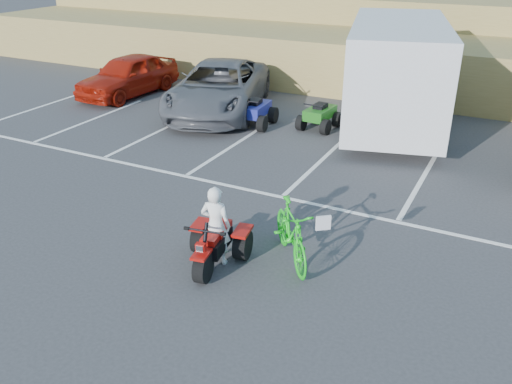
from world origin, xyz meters
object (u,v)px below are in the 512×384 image
at_px(green_dirt_bike, 291,233).
at_px(quad_atv_blue, 255,125).
at_px(red_trike_atv, 214,266).
at_px(rider, 216,225).
at_px(red_car, 128,75).
at_px(quad_atv_green, 319,128).
at_px(cargo_trailer, 396,72).
at_px(grey_pickup, 218,88).

xyz_separation_m(green_dirt_bike, quad_atv_blue, (-4.26, 6.85, -0.58)).
bearing_deg(red_trike_atv, rider, 90.00).
distance_m(red_trike_atv, rider, 0.78).
bearing_deg(rider, quad_atv_blue, -77.94).
distance_m(red_car, quad_atv_green, 8.01).
bearing_deg(cargo_trailer, grey_pickup, 176.92).
bearing_deg(red_car, grey_pickup, -1.69).
xyz_separation_m(rider, quad_atv_green, (-1.10, 8.19, -0.77)).
bearing_deg(red_car, rider, -40.79).
relative_size(grey_pickup, quad_atv_green, 4.35).
height_order(rider, green_dirt_bike, rider).
relative_size(rider, red_car, 0.34).
relative_size(red_trike_atv, quad_atv_green, 1.08).
bearing_deg(rider, red_trike_atv, 90.00).
relative_size(cargo_trailer, quad_atv_green, 5.33).
distance_m(grey_pickup, quad_atv_green, 3.87).
height_order(grey_pickup, cargo_trailer, cargo_trailer).
distance_m(grey_pickup, red_car, 4.20).
bearing_deg(grey_pickup, cargo_trailer, -5.43).
bearing_deg(red_trike_atv, green_dirt_bike, 24.78).
bearing_deg(green_dirt_bike, grey_pickup, 89.25).
height_order(quad_atv_blue, quad_atv_green, quad_atv_blue).
distance_m(red_trike_atv, grey_pickup, 9.85).
relative_size(rider, grey_pickup, 0.26).
height_order(rider, cargo_trailer, cargo_trailer).
relative_size(red_trike_atv, red_car, 0.33).
distance_m(red_trike_atv, red_car, 12.70).
bearing_deg(quad_atv_green, quad_atv_blue, -156.45).
relative_size(grey_pickup, cargo_trailer, 0.82).
bearing_deg(quad_atv_green, rider, -77.78).
xyz_separation_m(rider, cargo_trailer, (0.83, 9.49, 0.97)).
bearing_deg(quad_atv_green, grey_pickup, -177.80).
bearing_deg(green_dirt_bike, red_trike_atv, 175.69).
relative_size(red_trike_atv, green_dirt_bike, 0.77).
bearing_deg(green_dirt_bike, cargo_trailer, 53.29).
bearing_deg(rider, cargo_trailer, -105.04).
bearing_deg(cargo_trailer, red_trike_atv, -109.14).
xyz_separation_m(red_trike_atv, red_car, (-9.09, 8.84, 0.76)).
height_order(grey_pickup, quad_atv_green, grey_pickup).
distance_m(red_car, quad_atv_blue, 6.17).
xyz_separation_m(cargo_trailer, quad_atv_blue, (-3.88, -1.97, -1.74)).
xyz_separation_m(red_trike_atv, rider, (-0.03, 0.15, 0.77)).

